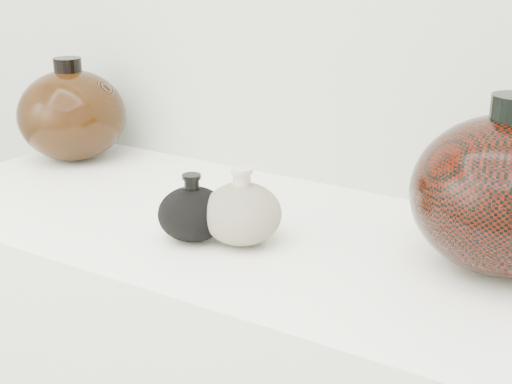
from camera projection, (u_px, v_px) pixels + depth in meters
The scene contains 4 objects.
black_gourd_vase at pixel (193, 213), 1.07m from camera, with size 0.13×0.13×0.10m.
cream_gourd_vase at pixel (242, 213), 1.05m from camera, with size 0.13×0.13×0.12m.
left_round_pot at pixel (72, 115), 1.44m from camera, with size 0.27×0.27×0.21m.
right_round_pot at pixel (505, 194), 0.95m from camera, with size 0.28×0.28×0.24m.
Camera 1 is at (0.56, 0.07, 1.33)m, focal length 50.00 mm.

